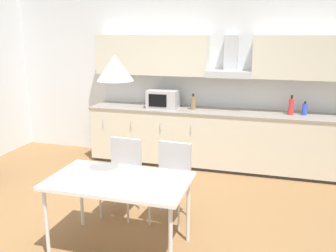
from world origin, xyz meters
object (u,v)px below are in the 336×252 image
at_px(chair_far_right, 172,174).
at_px(chair_far_left, 123,168).
at_px(bottle_brown, 193,103).
at_px(bottle_red, 291,106).
at_px(dining_table, 119,184).
at_px(bottle_blue, 305,109).
at_px(pendant_lamp, 115,68).
at_px(microwave, 163,99).

relative_size(chair_far_right, chair_far_left, 1.00).
distance_m(bottle_brown, bottle_red, 1.45).
bearing_deg(dining_table, chair_far_left, 110.76).
xyz_separation_m(bottle_blue, pendant_lamp, (-1.77, -2.65, 0.78)).
height_order(microwave, bottle_blue, microwave).
bearing_deg(pendant_lamp, dining_table, 112.62).
bearing_deg(chair_far_right, microwave, 109.65).
distance_m(bottle_brown, pendant_lamp, 2.70).
bearing_deg(microwave, dining_table, -82.21).
xyz_separation_m(microwave, bottle_brown, (0.49, -0.01, -0.03)).
distance_m(bottle_red, chair_far_right, 2.30).
height_order(bottle_brown, bottle_red, bottle_red).
bearing_deg(microwave, chair_far_left, -87.95).
bearing_deg(microwave, bottle_red, 0.35).
xyz_separation_m(dining_table, chair_far_right, (0.30, 0.76, -0.15)).
xyz_separation_m(chair_far_right, pendant_lamp, (-0.30, -0.76, 1.23)).
relative_size(dining_table, chair_far_right, 1.50).
height_order(dining_table, pendant_lamp, pendant_lamp).
bearing_deg(bottle_blue, chair_far_right, -128.05).
bearing_deg(dining_table, bottle_red, 58.80).
height_order(dining_table, chair_far_left, chair_far_left).
xyz_separation_m(bottle_red, pendant_lamp, (-1.58, -2.61, 0.74)).
bearing_deg(dining_table, chair_far_right, 68.59).
bearing_deg(bottle_red, microwave, -179.65).
height_order(bottle_blue, dining_table, bottle_blue).
bearing_deg(bottle_red, bottle_blue, 10.17).
xyz_separation_m(bottle_blue, dining_table, (-1.77, -2.65, -0.30)).
bearing_deg(bottle_brown, dining_table, -92.98).
height_order(bottle_brown, pendant_lamp, pendant_lamp).
distance_m(bottle_blue, chair_far_right, 2.43).
height_order(dining_table, chair_far_right, chair_far_right).
bearing_deg(chair_far_left, bottle_brown, 76.88).
height_order(microwave, bottle_brown, microwave).
bearing_deg(chair_far_right, bottle_brown, 95.18).
bearing_deg(chair_far_right, pendant_lamp, -111.41).
relative_size(microwave, dining_table, 0.37).
distance_m(chair_far_left, pendant_lamp, 1.48).
bearing_deg(dining_table, bottle_brown, 87.02).
xyz_separation_m(bottle_brown, chair_far_left, (-0.42, -1.82, -0.47)).
bearing_deg(pendant_lamp, chair_far_left, 110.76).
xyz_separation_m(dining_table, chair_far_left, (-0.29, 0.76, -0.15)).
bearing_deg(bottle_brown, chair_far_left, -103.12).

